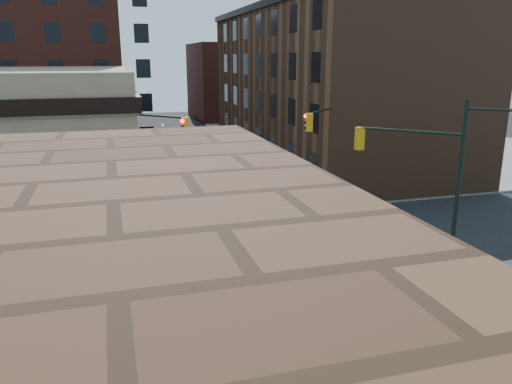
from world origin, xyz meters
TOP-DOWN VIEW (x-y plane):
  - ground at (0.00, 0.00)m, footprint 140.00×140.00m
  - sidewalk_ne at (23.00, 32.75)m, footprint 34.00×54.50m
  - apartment_block at (-18.50, 40.00)m, footprint 25.00×25.00m
  - commercial_row_ne at (13.00, 22.50)m, footprint 14.00×34.00m
  - filler_nw at (-16.00, 62.00)m, footprint 20.00×18.00m
  - filler_ne at (14.00, 58.00)m, footprint 16.00×16.00m
  - signal_pole_se at (6.04, -5.52)m, footprint 5.40×5.27m
  - signal_pole_nw at (-5.85, 5.34)m, footprint 3.58×3.67m
  - signal_pole_ne at (5.84, 5.35)m, footprint 3.67×3.58m
  - tree_ne_near at (7.50, 26.00)m, footprint 3.00×3.00m
  - tree_ne_far at (7.50, 34.00)m, footprint 3.00×3.00m
  - police_car at (1.31, 4.37)m, footprint 5.20×5.18m
  - pickup at (-5.80, 5.84)m, footprint 5.21×3.13m
  - parked_car_wnear at (-4.53, 23.82)m, footprint 1.79×4.24m
  - parked_car_wfar at (-3.07, 30.24)m, footprint 1.76×4.04m
  - parked_car_wdeep at (-5.50, 43.40)m, footprint 2.20×4.64m
  - parked_car_enear at (5.50, 23.64)m, footprint 2.27×5.03m
  - parked_car_efar at (4.28, 35.67)m, footprint 2.30×4.61m
  - pedestrian_a at (-8.82, 6.00)m, footprint 0.86×0.80m
  - pedestrian_b at (-11.08, 8.67)m, footprint 1.09×1.02m
  - pedestrian_c at (-13.00, 9.00)m, footprint 1.18×0.77m
  - barrel_road at (4.55, 4.96)m, footprint 0.62×0.62m
  - barrel_bank at (-3.49, 5.60)m, footprint 0.70×0.70m
  - barricade_se_a at (8.50, -6.80)m, footprint 0.60×1.13m
  - barricade_se_b at (6.40, -7.78)m, footprint 0.78×1.41m
  - barricade_se_c at (8.19, -8.50)m, footprint 0.69×1.34m
  - barricade_nw_a at (-7.60, 5.72)m, footprint 1.33×0.76m
  - barricade_nw_b at (-8.50, 6.26)m, footprint 1.38×0.89m

SIDE VIEW (x-z plane):
  - ground at x=0.00m, z-range 0.00..0.00m
  - sidewalk_ne at x=23.00m, z-range 0.00..0.15m
  - barrel_bank at x=-3.49m, z-range 0.00..0.95m
  - barrel_road at x=4.55m, z-range 0.00..1.07m
  - barricade_se_a at x=8.50m, z-range 0.15..0.98m
  - barricade_nw_a at x=-7.60m, z-range 0.15..1.10m
  - barricade_nw_b at x=-8.50m, z-range 0.15..1.10m
  - parked_car_wfar at x=-3.07m, z-range 0.00..1.29m
  - barricade_se_c at x=8.19m, z-range 0.15..1.15m
  - parked_car_wdeep at x=-5.50m, z-range 0.00..1.31m
  - barricade_se_b at x=6.40m, z-range 0.15..1.18m
  - pickup at x=-5.80m, z-range 0.00..1.35m
  - parked_car_wnear at x=-4.53m, z-range 0.00..1.43m
  - parked_car_efar at x=4.28m, z-range 0.00..1.51m
  - police_car at x=1.31m, z-range 0.00..1.52m
  - parked_car_enear at x=5.50m, z-range 0.00..1.60m
  - pedestrian_b at x=-11.08m, z-range 0.15..1.94m
  - pedestrian_c at x=-13.00m, z-range 0.15..2.01m
  - pedestrian_a at x=-8.82m, z-range 0.15..2.11m
  - tree_ne_near at x=7.50m, z-range 1.06..5.91m
  - tree_ne_far at x=7.50m, z-range 1.06..5.91m
  - signal_pole_nw at x=-5.85m, z-range 0.34..8.34m
  - signal_pole_ne at x=5.84m, z-range 0.34..8.34m
  - signal_pole_se at x=6.04m, z-range 0.61..8.61m
  - filler_ne at x=14.00m, z-range 0.00..12.00m
  - commercial_row_ne at x=13.00m, z-range 0.00..14.00m
  - filler_nw at x=-16.00m, z-range 0.00..16.00m
  - apartment_block at x=-18.50m, z-range 0.00..24.00m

